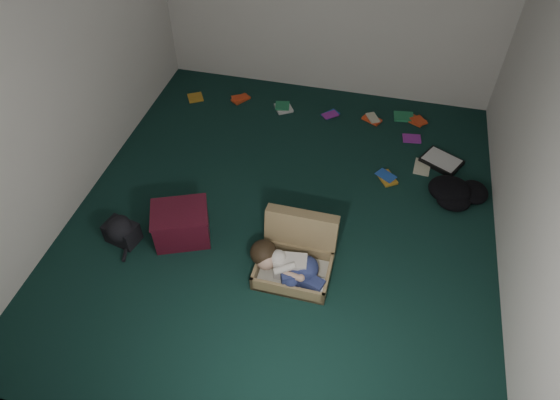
% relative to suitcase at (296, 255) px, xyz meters
% --- Properties ---
extents(floor, '(4.50, 4.50, 0.00)m').
position_rel_suitcase_xyz_m(floor, '(-0.25, 0.56, -0.14)').
color(floor, '#0F2C27').
rests_on(floor, ground).
extents(wall_front, '(4.50, 0.00, 4.50)m').
position_rel_suitcase_xyz_m(wall_front, '(-0.25, -1.69, 1.16)').
color(wall_front, white).
rests_on(wall_front, ground).
extents(wall_left, '(0.00, 4.50, 4.50)m').
position_rel_suitcase_xyz_m(wall_left, '(-2.25, 0.56, 1.16)').
color(wall_left, white).
rests_on(wall_left, ground).
extents(wall_right, '(0.00, 4.50, 4.50)m').
position_rel_suitcase_xyz_m(wall_right, '(1.75, 0.56, 1.16)').
color(wall_right, white).
rests_on(wall_right, ground).
extents(suitcase, '(0.65, 0.63, 0.47)m').
position_rel_suitcase_xyz_m(suitcase, '(0.00, 0.00, 0.00)').
color(suitcase, '#987F54').
rests_on(suitcase, floor).
extents(person, '(0.70, 0.34, 0.29)m').
position_rel_suitcase_xyz_m(person, '(-0.05, -0.16, 0.04)').
color(person, silver).
rests_on(person, suitcase).
extents(maroon_bin, '(0.62, 0.56, 0.35)m').
position_rel_suitcase_xyz_m(maroon_bin, '(-1.09, 0.07, 0.03)').
color(maroon_bin, '#490E1D').
rests_on(maroon_bin, floor).
extents(backpack, '(0.42, 0.37, 0.22)m').
position_rel_suitcase_xyz_m(backpack, '(-1.62, -0.10, -0.03)').
color(backpack, black).
rests_on(backpack, floor).
extents(clothing_pile, '(0.49, 0.41, 0.15)m').
position_rel_suitcase_xyz_m(clothing_pile, '(1.45, 1.13, -0.07)').
color(clothing_pile, black).
rests_on(clothing_pile, floor).
extents(paper_tray, '(0.49, 0.45, 0.06)m').
position_rel_suitcase_xyz_m(paper_tray, '(1.23, 1.70, -0.11)').
color(paper_tray, black).
rests_on(paper_tray, floor).
extents(book_scatter, '(3.01, 1.33, 0.02)m').
position_rel_suitcase_xyz_m(book_scatter, '(0.10, 2.11, -0.13)').
color(book_scatter, gold).
rests_on(book_scatter, floor).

